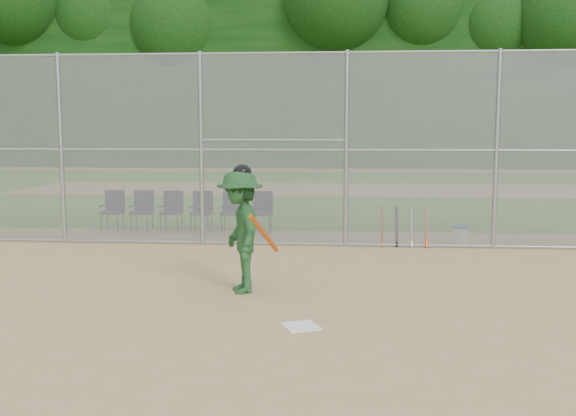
# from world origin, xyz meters

# --- Properties ---
(ground) EXTENTS (100.00, 100.00, 0.00)m
(ground) POSITION_xyz_m (0.00, 0.00, 0.00)
(ground) COLOR tan
(ground) RESTS_ON ground
(grass_strip) EXTENTS (100.00, 100.00, 0.00)m
(grass_strip) POSITION_xyz_m (0.00, 18.00, 0.01)
(grass_strip) COLOR #35681F
(grass_strip) RESTS_ON ground
(dirt_patch_far) EXTENTS (24.00, 24.00, 0.00)m
(dirt_patch_far) POSITION_xyz_m (0.00, 18.00, 0.01)
(dirt_patch_far) COLOR tan
(dirt_patch_far) RESTS_ON ground
(backstop_fence) EXTENTS (16.09, 0.09, 4.00)m
(backstop_fence) POSITION_xyz_m (0.00, 5.00, 2.07)
(backstop_fence) COLOR gray
(backstop_fence) RESTS_ON ground
(treeline) EXTENTS (81.00, 60.00, 11.00)m
(treeline) POSITION_xyz_m (0.00, 20.00, 5.50)
(treeline) COLOR black
(treeline) RESTS_ON ground
(home_plate) EXTENTS (0.53, 0.53, 0.02)m
(home_plate) POSITION_xyz_m (0.39, -0.54, 0.01)
(home_plate) COLOR white
(home_plate) RESTS_ON ground
(batter_at_plate) EXTENTS (1.11, 1.38, 1.91)m
(batter_at_plate) POSITION_xyz_m (-0.60, 1.12, 0.92)
(batter_at_plate) COLOR #1E4C23
(batter_at_plate) RESTS_ON ground
(water_cooler) EXTENTS (0.33, 0.33, 0.41)m
(water_cooler) POSITION_xyz_m (3.41, 5.36, 0.21)
(water_cooler) COLOR white
(water_cooler) RESTS_ON ground
(spare_bats) EXTENTS (0.96, 0.38, 0.83)m
(spare_bats) POSITION_xyz_m (2.21, 5.12, 0.41)
(spare_bats) COLOR #D84C14
(spare_bats) RESTS_ON ground
(chair_0) EXTENTS (0.54, 0.52, 0.96)m
(chair_0) POSITION_xyz_m (-4.56, 6.70, 0.48)
(chair_0) COLOR #10123D
(chair_0) RESTS_ON ground
(chair_1) EXTENTS (0.54, 0.52, 0.96)m
(chair_1) POSITION_xyz_m (-3.84, 6.70, 0.48)
(chair_1) COLOR #10123D
(chair_1) RESTS_ON ground
(chair_2) EXTENTS (0.54, 0.52, 0.96)m
(chair_2) POSITION_xyz_m (-3.11, 6.70, 0.48)
(chair_2) COLOR #10123D
(chair_2) RESTS_ON ground
(chair_3) EXTENTS (0.54, 0.52, 0.96)m
(chair_3) POSITION_xyz_m (-2.39, 6.70, 0.48)
(chair_3) COLOR #10123D
(chair_3) RESTS_ON ground
(chair_4) EXTENTS (0.54, 0.52, 0.96)m
(chair_4) POSITION_xyz_m (-1.67, 6.70, 0.48)
(chair_4) COLOR #10123D
(chair_4) RESTS_ON ground
(chair_5) EXTENTS (0.54, 0.52, 0.96)m
(chair_5) POSITION_xyz_m (-0.95, 6.70, 0.48)
(chair_5) COLOR #10123D
(chair_5) RESTS_ON ground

